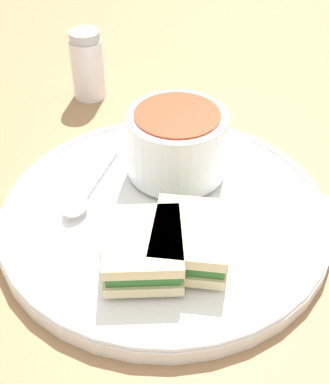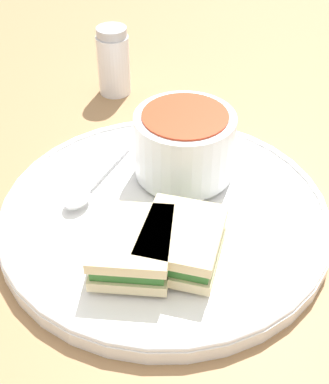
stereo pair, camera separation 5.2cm
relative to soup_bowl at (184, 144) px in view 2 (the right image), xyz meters
name	(u,v)px [view 2 (the right image)]	position (x,y,z in m)	size (l,w,h in m)	color
ground_plane	(164,221)	(0.03, -0.05, -0.05)	(2.40, 2.40, 0.00)	#9E754C
plate	(164,214)	(0.03, -0.05, -0.04)	(0.33, 0.33, 0.02)	white
soup_bowl	(184,144)	(0.00, 0.00, 0.00)	(0.10, 0.10, 0.07)	white
spoon	(83,193)	(-0.03, -0.11, -0.03)	(0.07, 0.12, 0.01)	silver
sandwich_half_near	(132,246)	(0.07, -0.12, -0.02)	(0.10, 0.10, 0.03)	beige
sandwich_half_far	(182,242)	(0.09, -0.08, -0.02)	(0.10, 0.10, 0.03)	beige
salt_shaker	(114,62)	(-0.21, 0.06, -0.01)	(0.04, 0.04, 0.09)	silver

